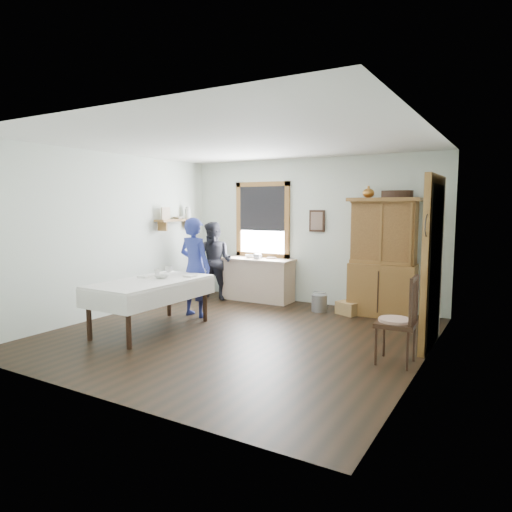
% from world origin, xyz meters
% --- Properties ---
extents(room, '(5.01, 5.01, 2.70)m').
position_xyz_m(room, '(0.00, 0.00, 1.35)').
color(room, black).
rests_on(room, ground).
extents(window, '(1.18, 0.07, 1.48)m').
position_xyz_m(window, '(-1.00, 2.46, 1.62)').
color(window, white).
rests_on(window, room).
extents(doorway, '(0.09, 1.14, 2.22)m').
position_xyz_m(doorway, '(2.46, 0.85, 1.16)').
color(doorway, '#4C4436').
rests_on(doorway, room).
extents(wall_shelf, '(0.24, 1.00, 0.44)m').
position_xyz_m(wall_shelf, '(-2.37, 1.54, 1.57)').
color(wall_shelf, olive).
rests_on(wall_shelf, room).
extents(framed_picture, '(0.30, 0.04, 0.40)m').
position_xyz_m(framed_picture, '(0.15, 2.46, 1.55)').
color(framed_picture, black).
rests_on(framed_picture, room).
extents(rug_beater, '(0.01, 0.27, 0.27)m').
position_xyz_m(rug_beater, '(2.45, 0.30, 1.72)').
color(rug_beater, black).
rests_on(rug_beater, room).
extents(work_counter, '(1.43, 0.55, 0.82)m').
position_xyz_m(work_counter, '(-0.96, 2.19, 0.41)').
color(work_counter, tan).
rests_on(work_counter, room).
extents(china_hutch, '(1.18, 0.61, 1.96)m').
position_xyz_m(china_hutch, '(1.46, 2.17, 0.98)').
color(china_hutch, olive).
rests_on(china_hutch, room).
extents(dining_table, '(1.00, 1.88, 0.75)m').
position_xyz_m(dining_table, '(-1.23, -0.45, 0.37)').
color(dining_table, white).
rests_on(dining_table, room).
extents(spindle_chair, '(0.51, 0.51, 1.05)m').
position_xyz_m(spindle_chair, '(2.22, -0.08, 0.52)').
color(spindle_chair, black).
rests_on(spindle_chair, room).
extents(pail, '(0.32, 0.32, 0.29)m').
position_xyz_m(pail, '(0.44, 1.93, 0.15)').
color(pail, gray).
rests_on(pail, room).
extents(wicker_basket, '(0.44, 0.38, 0.21)m').
position_xyz_m(wicker_basket, '(0.95, 1.95, 0.11)').
color(wicker_basket, olive).
rests_on(wicker_basket, room).
extents(woman_blue, '(0.58, 0.40, 1.52)m').
position_xyz_m(woman_blue, '(-1.21, 0.57, 0.76)').
color(woman_blue, navy).
rests_on(woman_blue, room).
extents(figure_dark, '(0.74, 0.61, 1.41)m').
position_xyz_m(figure_dark, '(-1.69, 1.80, 0.70)').
color(figure_dark, black).
rests_on(figure_dark, room).
extents(table_cup_a, '(0.14, 0.14, 0.10)m').
position_xyz_m(table_cup_a, '(-1.56, 0.33, 0.80)').
color(table_cup_a, silver).
rests_on(table_cup_a, dining_table).
extents(table_cup_b, '(0.11, 0.11, 0.09)m').
position_xyz_m(table_cup_b, '(-1.54, 0.02, 0.79)').
color(table_cup_b, silver).
rests_on(table_cup_b, dining_table).
extents(table_bowl, '(0.27, 0.27, 0.06)m').
position_xyz_m(table_bowl, '(-1.22, -0.23, 0.77)').
color(table_bowl, silver).
rests_on(table_bowl, dining_table).
extents(counter_book, '(0.23, 0.25, 0.02)m').
position_xyz_m(counter_book, '(-0.81, 2.30, 0.83)').
color(counter_book, '#775E4F').
rests_on(counter_book, work_counter).
extents(counter_bowl, '(0.23, 0.23, 0.06)m').
position_xyz_m(counter_bowl, '(-1.13, 2.21, 0.85)').
color(counter_bowl, silver).
rests_on(counter_bowl, work_counter).
extents(shelf_bowl, '(0.22, 0.22, 0.05)m').
position_xyz_m(shelf_bowl, '(-2.37, 1.55, 1.60)').
color(shelf_bowl, silver).
rests_on(shelf_bowl, wall_shelf).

